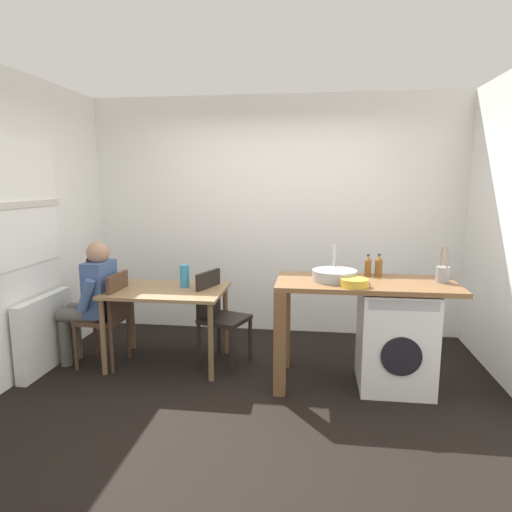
% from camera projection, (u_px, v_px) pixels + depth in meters
% --- Properties ---
extents(ground_plane, '(5.46, 5.46, 0.00)m').
position_uv_depth(ground_plane, '(254.00, 396.00, 3.72)').
color(ground_plane, black).
extents(wall_back, '(4.60, 0.10, 2.70)m').
position_uv_depth(wall_back, '(275.00, 216.00, 5.21)').
color(wall_back, white).
rests_on(wall_back, ground_plane).
extents(wall_window_side, '(0.12, 3.80, 2.70)m').
position_uv_depth(wall_window_side, '(1.00, 230.00, 3.78)').
color(wall_window_side, white).
rests_on(wall_window_side, ground_plane).
extents(radiator, '(0.10, 0.80, 0.70)m').
position_uv_depth(radiator, '(45.00, 333.00, 4.22)').
color(radiator, white).
rests_on(radiator, ground_plane).
extents(dining_table, '(1.10, 0.76, 0.74)m').
position_uv_depth(dining_table, '(167.00, 299.00, 4.30)').
color(dining_table, olive).
rests_on(dining_table, ground_plane).
extents(chair_person_seat, '(0.41, 0.41, 0.90)m').
position_uv_depth(chair_person_seat, '(109.00, 314.00, 4.29)').
color(chair_person_seat, '#4C3323').
rests_on(chair_person_seat, ground_plane).
extents(chair_opposite, '(0.51, 0.51, 0.90)m').
position_uv_depth(chair_opposite, '(218.00, 312.00, 4.33)').
color(chair_opposite, black).
rests_on(chair_opposite, ground_plane).
extents(seated_person, '(0.50, 0.52, 1.20)m').
position_uv_depth(seated_person, '(92.00, 296.00, 4.29)').
color(seated_person, '#595651').
rests_on(seated_person, ground_plane).
extents(kitchen_counter, '(1.50, 0.68, 0.92)m').
position_uv_depth(kitchen_counter, '(340.00, 299.00, 3.86)').
color(kitchen_counter, brown).
rests_on(kitchen_counter, ground_plane).
extents(washing_machine, '(0.60, 0.61, 0.86)m').
position_uv_depth(washing_machine, '(395.00, 338.00, 3.85)').
color(washing_machine, white).
rests_on(washing_machine, ground_plane).
extents(sink_basin, '(0.38, 0.38, 0.09)m').
position_uv_depth(sink_basin, '(335.00, 275.00, 3.83)').
color(sink_basin, '#9EA0A5').
rests_on(sink_basin, kitchen_counter).
extents(tap, '(0.02, 0.02, 0.28)m').
position_uv_depth(tap, '(334.00, 261.00, 3.99)').
color(tap, '#B2B2B7').
rests_on(tap, kitchen_counter).
extents(bottle_tall_green, '(0.06, 0.06, 0.19)m').
position_uv_depth(bottle_tall_green, '(368.00, 266.00, 4.01)').
color(bottle_tall_green, brown).
rests_on(bottle_tall_green, kitchen_counter).
extents(bottle_squat_brown, '(0.06, 0.06, 0.20)m').
position_uv_depth(bottle_squat_brown, '(379.00, 266.00, 4.00)').
color(bottle_squat_brown, brown).
rests_on(bottle_squat_brown, kitchen_counter).
extents(mixing_bowl, '(0.23, 0.23, 0.06)m').
position_uv_depth(mixing_bowl, '(355.00, 282.00, 3.62)').
color(mixing_bowl, gold).
rests_on(mixing_bowl, kitchen_counter).
extents(utensil_crock, '(0.11, 0.11, 0.30)m').
position_uv_depth(utensil_crock, '(443.00, 274.00, 3.76)').
color(utensil_crock, gray).
rests_on(utensil_crock, kitchen_counter).
extents(vase, '(0.09, 0.09, 0.22)m').
position_uv_depth(vase, '(185.00, 276.00, 4.35)').
color(vase, teal).
rests_on(vase, dining_table).
extents(scissors, '(0.15, 0.06, 0.01)m').
position_uv_depth(scissors, '(361.00, 283.00, 3.71)').
color(scissors, '#B2B2B7').
rests_on(scissors, kitchen_counter).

